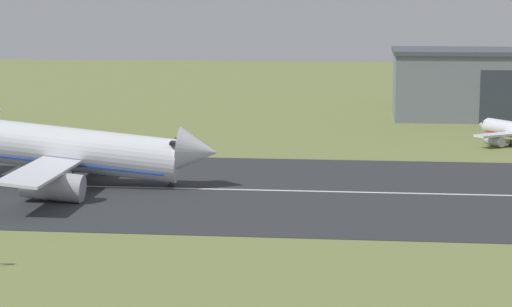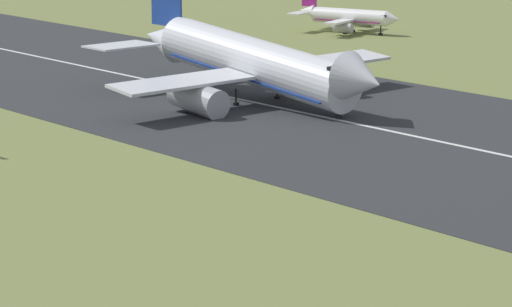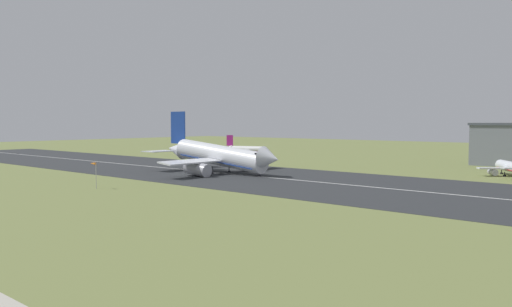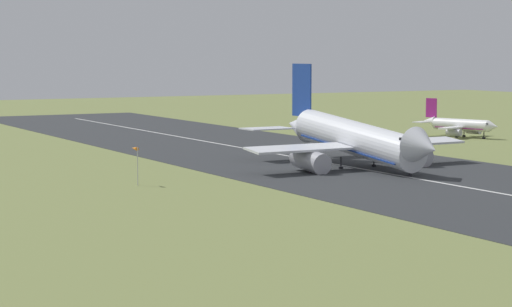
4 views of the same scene
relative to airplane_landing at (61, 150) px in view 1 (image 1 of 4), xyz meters
The scene contains 3 objects.
runway_strip 41.99m from the airplane_landing, ahead, with size 449.85×55.34×0.06m, color #2B2D30.
runway_centreline 41.99m from the airplane_landing, ahead, with size 404.86×0.70×0.01m, color silver.
airplane_landing is the anchor object (origin of this frame).
Camera 1 is at (2.30, -19.89, 27.02)m, focal length 70.00 mm.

